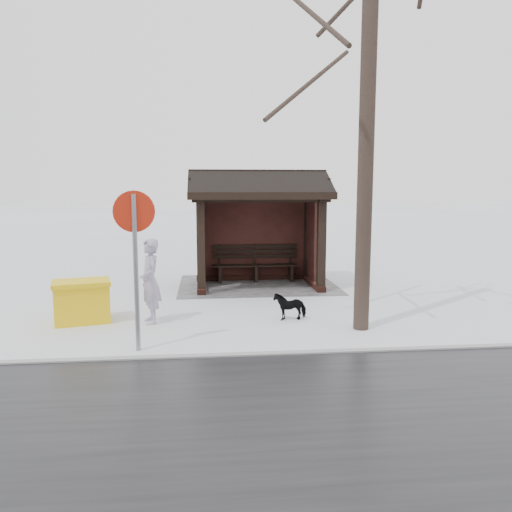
{
  "coord_description": "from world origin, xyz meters",
  "views": [
    {
      "loc": [
        1.39,
        13.05,
        2.64
      ],
      "look_at": [
        0.14,
        0.8,
        0.93
      ],
      "focal_mm": 35.0,
      "sensor_mm": 36.0,
      "label": 1
    }
  ],
  "objects_px": {
    "bus_shelter": "(257,205)",
    "grit_bin": "(82,301)",
    "road_sign": "(135,238)",
    "dog": "(290,306)",
    "pedestrian": "(150,281)"
  },
  "relations": [
    {
      "from": "dog",
      "to": "grit_bin",
      "type": "xyz_separation_m",
      "value": [
        4.11,
        -0.19,
        0.15
      ]
    },
    {
      "from": "dog",
      "to": "road_sign",
      "type": "bearing_deg",
      "value": -65.77
    },
    {
      "from": "bus_shelter",
      "to": "pedestrian",
      "type": "bearing_deg",
      "value": 55.11
    },
    {
      "from": "bus_shelter",
      "to": "grit_bin",
      "type": "xyz_separation_m",
      "value": [
        3.82,
        3.35,
        -1.74
      ]
    },
    {
      "from": "dog",
      "to": "bus_shelter",
      "type": "bearing_deg",
      "value": 178.25
    },
    {
      "from": "road_sign",
      "to": "bus_shelter",
      "type": "bearing_deg",
      "value": -131.97
    },
    {
      "from": "pedestrian",
      "to": "road_sign",
      "type": "distance_m",
      "value": 1.94
    },
    {
      "from": "bus_shelter",
      "to": "grit_bin",
      "type": "height_order",
      "value": "bus_shelter"
    },
    {
      "from": "dog",
      "to": "grit_bin",
      "type": "height_order",
      "value": "grit_bin"
    },
    {
      "from": "grit_bin",
      "to": "road_sign",
      "type": "distance_m",
      "value": 2.67
    },
    {
      "from": "pedestrian",
      "to": "dog",
      "type": "bearing_deg",
      "value": 70.9
    },
    {
      "from": "bus_shelter",
      "to": "road_sign",
      "type": "bearing_deg",
      "value": 64.27
    },
    {
      "from": "pedestrian",
      "to": "dog",
      "type": "relative_size",
      "value": 2.61
    },
    {
      "from": "dog",
      "to": "road_sign",
      "type": "distance_m",
      "value": 3.6
    },
    {
      "from": "pedestrian",
      "to": "road_sign",
      "type": "height_order",
      "value": "road_sign"
    }
  ]
}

